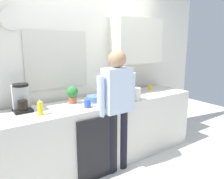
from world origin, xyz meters
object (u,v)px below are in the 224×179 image
(cup_terracotta_mug, at_px, (138,89))
(cup_blue_mug, at_px, (87,104))
(bottle_dark_sauce, at_px, (118,97))
(cup_yellow_cup, at_px, (150,87))
(dish_soap, at_px, (40,108))
(storage_canister, at_px, (136,94))
(mixing_bowl, at_px, (94,99))
(potted_plant, at_px, (72,94))
(person_at_sink, at_px, (117,102))
(bottle_amber_beer, at_px, (128,90))
(bottle_olive_oil, at_px, (121,93))
(coffee_maker, at_px, (21,99))
(bottle_green_wine, at_px, (133,85))

(cup_terracotta_mug, height_order, cup_blue_mug, cup_blue_mug)
(bottle_dark_sauce, xyz_separation_m, cup_terracotta_mug, (0.69, 0.38, -0.04))
(cup_yellow_cup, distance_m, dish_soap, 1.94)
(bottle_dark_sauce, xyz_separation_m, dish_soap, (-0.96, 0.13, -0.01))
(storage_canister, bearing_deg, mixing_bowl, 153.73)
(potted_plant, distance_m, person_at_sink, 0.60)
(dish_soap, bearing_deg, bottle_amber_beer, 1.76)
(storage_canister, relative_size, person_at_sink, 0.11)
(mixing_bowl, bearing_deg, storage_canister, -26.27)
(bottle_dark_sauce, bearing_deg, cup_yellow_cup, 21.68)
(bottle_dark_sauce, xyz_separation_m, cup_blue_mug, (-0.40, 0.08, -0.04))
(cup_yellow_cup, bearing_deg, bottle_olive_oil, -158.81)
(person_at_sink, bearing_deg, coffee_maker, 158.99)
(cup_terracotta_mug, relative_size, person_at_sink, 0.06)
(bottle_dark_sauce, distance_m, mixing_bowl, 0.33)
(dish_soap, bearing_deg, cup_blue_mug, -5.29)
(cup_terracotta_mug, xyz_separation_m, storage_canister, (-0.37, -0.37, 0.04))
(bottle_dark_sauce, relative_size, dish_soap, 1.00)
(coffee_maker, bearing_deg, bottle_green_wine, -5.01)
(dish_soap, distance_m, person_at_sink, 0.93)
(bottle_dark_sauce, height_order, mixing_bowl, bottle_dark_sauce)
(bottle_dark_sauce, height_order, potted_plant, potted_plant)
(bottle_green_wine, height_order, mixing_bowl, bottle_green_wine)
(cup_terracotta_mug, bearing_deg, bottle_dark_sauce, -150.68)
(bottle_green_wine, distance_m, cup_blue_mug, 0.90)
(potted_plant, height_order, storage_canister, potted_plant)
(cup_blue_mug, height_order, dish_soap, dish_soap)
(bottle_dark_sauce, xyz_separation_m, potted_plant, (-0.47, 0.36, 0.04))
(cup_yellow_cup, xyz_separation_m, cup_terracotta_mug, (-0.27, 0.00, 0.00))
(bottle_amber_beer, bearing_deg, coffee_maker, 170.91)
(bottle_green_wine, height_order, dish_soap, bottle_green_wine)
(potted_plant, distance_m, storage_canister, 0.86)
(cup_blue_mug, height_order, mixing_bowl, cup_blue_mug)
(coffee_maker, distance_m, storage_canister, 1.47)
(cup_yellow_cup, bearing_deg, bottle_amber_beer, -162.03)
(bottle_amber_beer, relative_size, potted_plant, 1.00)
(bottle_green_wine, height_order, person_at_sink, person_at_sink)
(bottle_olive_oil, xyz_separation_m, person_at_sink, (-0.15, -0.11, -0.08))
(mixing_bowl, bearing_deg, cup_blue_mug, -138.21)
(coffee_maker, relative_size, cup_yellow_cup, 3.88)
(cup_terracotta_mug, height_order, person_at_sink, person_at_sink)
(bottle_amber_beer, relative_size, person_at_sink, 0.14)
(coffee_maker, height_order, dish_soap, coffee_maker)
(coffee_maker, distance_m, cup_blue_mug, 0.77)
(bottle_green_wine, height_order, bottle_olive_oil, bottle_green_wine)
(bottle_amber_beer, relative_size, dish_soap, 1.28)
(bottle_green_wine, height_order, storage_canister, bottle_green_wine)
(potted_plant, bearing_deg, bottle_green_wine, -6.05)
(potted_plant, xyz_separation_m, person_at_sink, (0.41, -0.42, -0.08))
(bottle_amber_beer, bearing_deg, cup_yellow_cup, 17.97)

